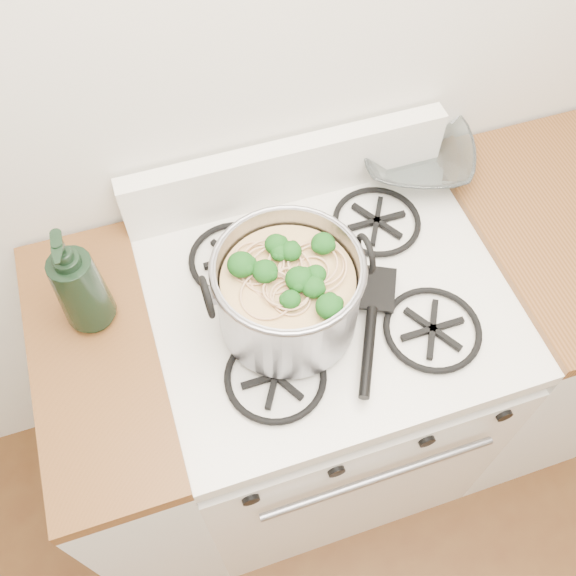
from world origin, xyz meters
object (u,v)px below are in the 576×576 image
(spatula, at_px, (374,286))
(glass_bowl, at_px, (415,161))
(bottle, at_px, (77,281))
(stock_pot, at_px, (288,294))
(gas_range, at_px, (321,386))

(spatula, height_order, glass_bowl, glass_bowl)
(bottle, bearing_deg, spatula, -7.79)
(stock_pot, distance_m, bottle, 0.40)
(stock_pot, bearing_deg, spatula, 2.63)
(gas_range, relative_size, bottle, 3.48)
(spatula, xyz_separation_m, bottle, (-0.57, 0.12, 0.12))
(gas_range, distance_m, stock_pot, 0.59)
(gas_range, bearing_deg, stock_pot, -162.82)
(spatula, bearing_deg, bottle, -165.11)
(gas_range, height_order, spatula, spatula)
(spatula, xyz_separation_m, glass_bowl, (0.23, 0.30, 0.00))
(stock_pot, height_order, spatula, stock_pot)
(spatula, distance_m, glass_bowl, 0.38)
(stock_pot, relative_size, bottle, 1.21)
(glass_bowl, bearing_deg, bottle, -167.31)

